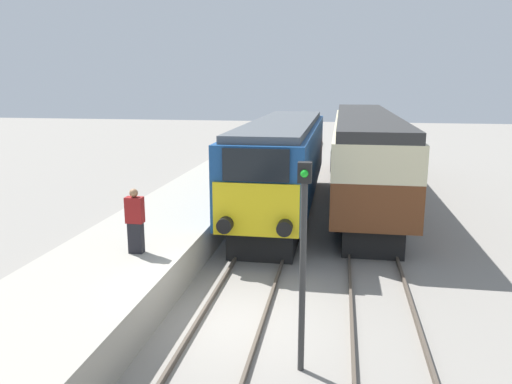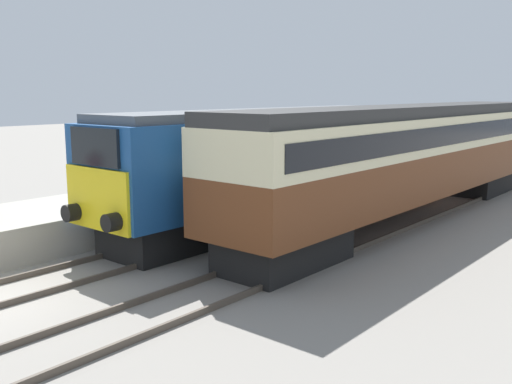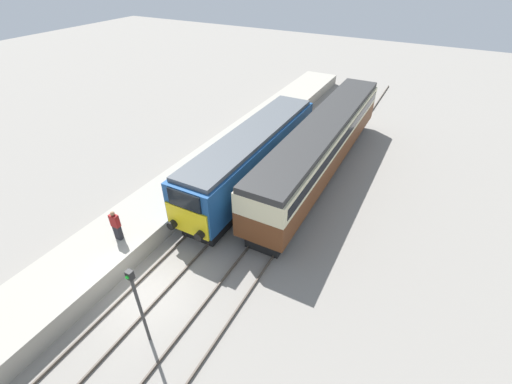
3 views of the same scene
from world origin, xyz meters
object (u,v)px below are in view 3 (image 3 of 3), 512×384
passenger_carriage (323,142)px  person_on_platform (116,225)px  signal_post (138,302)px  locomotive (253,156)px

passenger_carriage → person_on_platform: bearing=-116.9°
signal_post → passenger_carriage: bearing=83.6°
passenger_carriage → signal_post: 15.30m
locomotive → passenger_carriage: size_ratio=0.75×
person_on_platform → signal_post: size_ratio=0.42×
passenger_carriage → signal_post: size_ratio=4.68×
passenger_carriage → signal_post: (-1.70, -15.21, -0.04)m
passenger_carriage → person_on_platform: (-6.18, -12.19, -0.53)m
locomotive → signal_post: size_ratio=3.52×
locomotive → person_on_platform: (-2.78, -8.71, -0.27)m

